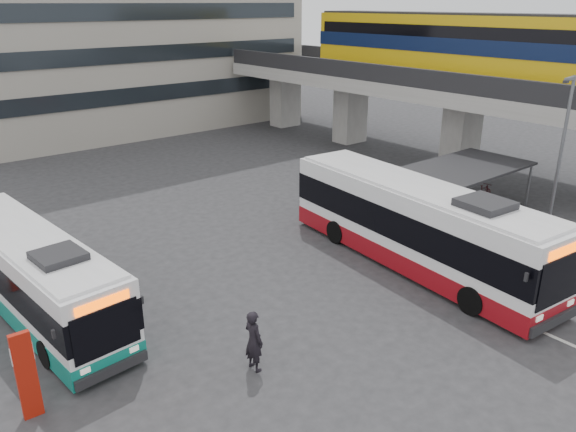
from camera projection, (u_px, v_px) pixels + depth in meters
ground at (371, 294)px, 21.10m from camera, size 120.00×120.00×0.00m
viaduct at (429, 68)px, 36.90m from camera, size 8.00×32.00×9.68m
bike_shelter at (445, 189)px, 27.69m from camera, size 10.00×4.00×2.54m
road_markings at (479, 304)px, 20.41m from camera, size 0.15×7.60×0.01m
bus_main at (416, 225)px, 22.92m from camera, size 3.88×12.84×3.74m
bus_teal at (33, 274)px, 19.39m from camera, size 3.22×10.95×3.19m
pedestrian at (254, 341)px, 16.48m from camera, size 0.50×0.73×1.95m
lamp_post at (561, 149)px, 24.78m from camera, size 1.30×0.34×7.38m
sign_totem_mid at (26, 374)px, 14.45m from camera, size 0.55×0.18×2.54m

